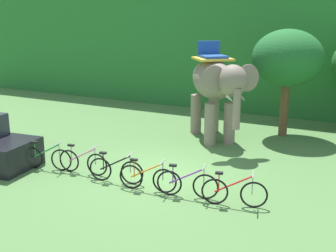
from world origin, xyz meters
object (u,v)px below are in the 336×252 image
Objects in this scene: bike_pink at (83,162)px; bike_orange at (147,178)px; elephant at (216,84)px; tree_center_left at (288,59)px; bike_green at (47,158)px; bike_black at (116,170)px; bike_red at (234,192)px; bike_purple at (187,184)px.

bike_pink and bike_orange have the same top height.
elephant is at bearing 66.09° from bike_pink.
elephant is 2.24× the size of bike_pink.
bike_green is (-5.82, -7.38, -2.72)m from tree_center_left.
bike_orange is (-2.11, -7.43, -2.72)m from tree_center_left.
elephant is 2.26× the size of bike_black.
tree_center_left is 1.11× the size of elephant.
bike_black is 3.61m from bike_red.
bike_orange is at bearing -176.69° from bike_red.
tree_center_left is at bearing 92.86° from bike_red.
elephant is 6.25m from bike_red.
bike_red is (2.59, -5.38, -1.82)m from elephant.
bike_pink is 1.01× the size of bike_orange.
tree_center_left is at bearing 74.13° from bike_orange.
bike_pink is at bearing 9.62° from bike_green.
bike_black is 1.01× the size of bike_purple.
bike_pink is 1.33m from bike_black.
bike_pink is at bearing 178.60° from bike_red.
bike_orange is 2.48m from bike_red.
bike_orange is (1.13, -0.12, 0.00)m from bike_black.
bike_black is at bearing 173.94° from bike_orange.
bike_green is 0.99× the size of bike_orange.
tree_center_left is 2.53× the size of bike_green.
bike_green and bike_orange have the same top height.
elephant is at bearing 56.77° from bike_green.
tree_center_left reaches higher than bike_pink.
bike_black is (1.32, -0.14, 0.00)m from bike_pink.
bike_pink is (1.25, 0.21, 0.00)m from bike_green.
elephant reaches higher than bike_purple.
bike_orange is (2.45, -0.26, 0.00)m from bike_pink.
bike_purple is (3.62, -0.16, 0.00)m from bike_pink.
bike_purple is (-0.94, -7.33, -2.72)m from tree_center_left.
bike_green and bike_pink have the same top height.
bike_green is 4.87m from bike_purple.
bike_pink is (-4.56, -7.17, -2.72)m from tree_center_left.
bike_green is at bearing -179.14° from bike_red.
elephant reaches higher than bike_green.
tree_center_left is 2.55× the size of bike_red.
bike_pink is 1.02× the size of bike_red.
bike_orange is (3.70, -0.05, 0.00)m from bike_green.
bike_pink is 1.01× the size of bike_black.
bike_green is 0.99× the size of bike_black.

